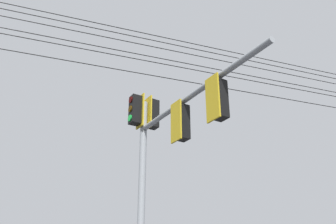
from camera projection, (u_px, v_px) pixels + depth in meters
The scene contains 2 objects.
signal_mast_assembly at pixel (161, 148), 9.97m from camera, with size 1.83×5.34×7.11m.
overhead_wire_span at pixel (112, 45), 11.95m from camera, with size 24.40×2.09×2.18m.
Camera 1 is at (-1.65, -9.41, 1.82)m, focal length 40.50 mm.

